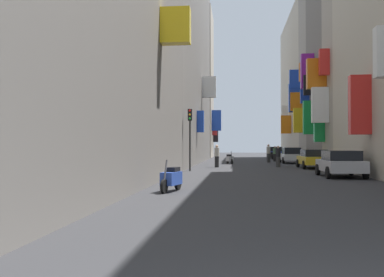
{
  "coord_description": "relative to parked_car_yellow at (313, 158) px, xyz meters",
  "views": [
    {
      "loc": [
        -1.61,
        -2.74,
        1.6
      ],
      "look_at": [
        -4.23,
        21.76,
        2.05
      ],
      "focal_mm": 38.86,
      "sensor_mm": 36.0,
      "label": 1
    }
  ],
  "objects": [
    {
      "name": "ground_plane",
      "position": [
        -3.9,
        2.05,
        -0.72
      ],
      "size": [
        140.0,
        140.0,
        0.0
      ],
      "primitive_type": "plane",
      "color": "#2D2D30"
    },
    {
      "name": "building_left_mid_a",
      "position": [
        -11.9,
        9.23,
        9.98
      ],
      "size": [
        7.39,
        27.29,
        21.4
      ],
      "color": "slate",
      "rests_on": "ground"
    },
    {
      "name": "building_left_mid_c",
      "position": [
        -11.89,
        28.19,
        9.63
      ],
      "size": [
        7.31,
        7.71,
        20.74
      ],
      "color": "#9E9384",
      "rests_on": "ground"
    },
    {
      "name": "building_right_mid_a",
      "position": [
        4.05,
        0.46,
        6.89
      ],
      "size": [
        7.39,
        3.6,
        15.27
      ],
      "color": "#9E9384",
      "rests_on": "ground"
    },
    {
      "name": "building_right_mid_b",
      "position": [
        4.07,
        5.91,
        7.03
      ],
      "size": [
        7.12,
        7.32,
        15.51
      ],
      "color": "slate",
      "rests_on": "ground"
    },
    {
      "name": "building_right_mid_c",
      "position": [
        4.06,
        11.91,
        8.12
      ],
      "size": [
        7.23,
        4.66,
        17.73
      ],
      "color": "gray",
      "rests_on": "ground"
    },
    {
      "name": "building_right_far",
      "position": [
        4.1,
        23.14,
        8.28
      ],
      "size": [
        7.2,
        17.81,
        18.0
      ],
      "color": "#BCB29E",
      "rests_on": "ground"
    },
    {
      "name": "parked_car_yellow",
      "position": [
        0.0,
        0.0,
        0.0
      ],
      "size": [
        1.89,
        4.3,
        1.35
      ],
      "color": "gold",
      "rests_on": "ground"
    },
    {
      "name": "parked_car_silver",
      "position": [
        -0.16,
        -8.57,
        0.01
      ],
      "size": [
        1.95,
        3.95,
        1.37
      ],
      "color": "#B7B7BC",
      "rests_on": "ground"
    },
    {
      "name": "parked_car_white",
      "position": [
        -0.39,
        9.11,
        0.04
      ],
      "size": [
        1.88,
        4.11,
        1.46
      ],
      "color": "white",
      "rests_on": "ground"
    },
    {
      "name": "parked_car_blue",
      "position": [
        -0.4,
        24.81,
        0.07
      ],
      "size": [
        1.88,
        4.38,
        1.5
      ],
      "color": "navy",
      "rests_on": "ground"
    },
    {
      "name": "scooter_blue",
      "position": [
        -7.78,
        -16.26,
        -0.26
      ],
      "size": [
        0.66,
        1.76,
        1.13
      ],
      "color": "#2D4CAD",
      "rests_on": "ground"
    },
    {
      "name": "scooter_black",
      "position": [
        -1.42,
        20.35,
        -0.26
      ],
      "size": [
        0.79,
        1.89,
        1.13
      ],
      "color": "black",
      "rests_on": "ground"
    },
    {
      "name": "scooter_silver",
      "position": [
        -6.09,
        6.54,
        -0.26
      ],
      "size": [
        0.74,
        1.71,
        1.13
      ],
      "color": "#ADADB2",
      "rests_on": "ground"
    },
    {
      "name": "pedestrian_crossing",
      "position": [
        -1.5,
        13.36,
        0.07
      ],
      "size": [
        0.53,
        0.53,
        1.59
      ],
      "color": "black",
      "rests_on": "ground"
    },
    {
      "name": "pedestrian_near_left",
      "position": [
        -6.97,
        0.57,
        0.13
      ],
      "size": [
        0.52,
        0.52,
        1.7
      ],
      "color": "black",
      "rests_on": "ground"
    },
    {
      "name": "pedestrian_mid_street",
      "position": [
        -2.33,
        1.53,
        0.09
      ],
      "size": [
        0.53,
        0.53,
        1.62
      ],
      "color": "#363636",
      "rests_on": "ground"
    },
    {
      "name": "pedestrian_far_away",
      "position": [
        -2.37,
        10.6,
        0.17
      ],
      "size": [
        0.5,
        0.5,
        1.78
      ],
      "color": "#2E2E2E",
      "rests_on": "ground"
    },
    {
      "name": "traffic_light_near_corner",
      "position": [
        -8.46,
        -4.3,
        2.01
      ],
      "size": [
        0.26,
        0.34,
        3.98
      ],
      "color": "#2D2D2D",
      "rests_on": "ground"
    }
  ]
}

